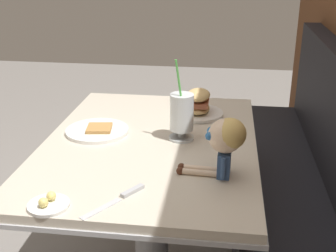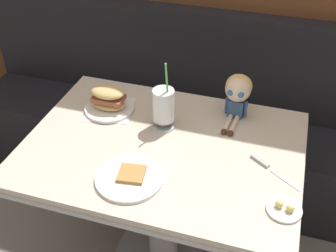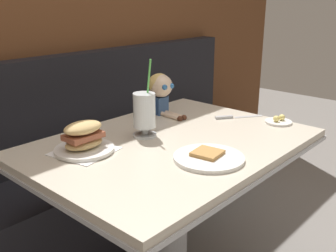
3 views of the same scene
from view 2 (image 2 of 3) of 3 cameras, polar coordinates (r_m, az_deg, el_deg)
The scene contains 8 objects.
booth_bench at distance 2.41m, azimuth 3.93°, elevation -1.04°, with size 2.60×0.48×1.00m.
diner_table at distance 1.81m, azimuth -0.71°, elevation -7.37°, with size 1.11×0.81×0.74m.
toast_plate at distance 1.53m, azimuth -5.25°, elevation -6.99°, with size 0.25×0.25×0.03m.
milkshake_glass at distance 1.71m, azimuth -0.63°, elevation 2.63°, with size 0.10×0.10×0.32m.
sandwich_plate at distance 1.86m, azimuth -8.07°, elevation 3.34°, with size 0.24×0.24×0.12m.
butter_saucer at distance 1.47m, azimuth 15.53°, elevation -10.80°, with size 0.12×0.12×0.04m.
butter_knife at distance 1.62m, azimuth 13.30°, elevation -5.29°, with size 0.20×0.15×0.01m.
seated_doll at distance 1.79m, azimuth 9.48°, elevation 4.70°, with size 0.12×0.22×0.20m.
Camera 2 is at (0.41, -1.05, 1.81)m, focal length 44.81 mm.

